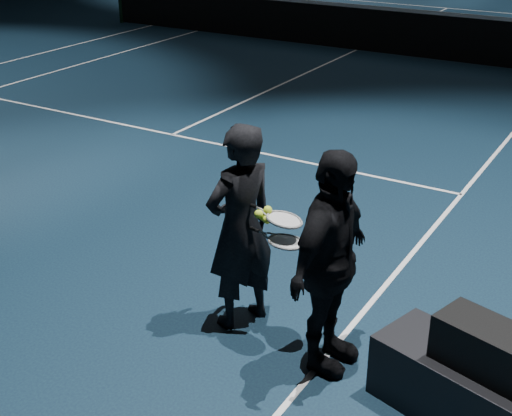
{
  "coord_description": "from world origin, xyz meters",
  "views": [
    {
      "loc": [
        5.91,
        -13.99,
        3.25
      ],
      "look_at": [
        3.48,
        -9.92,
        1.08
      ],
      "focal_mm": 50.0,
      "sensor_mm": 36.0,
      "label": 1
    }
  ],
  "objects_px": {
    "player_bench": "(489,403)",
    "racket_lower": "(286,242)",
    "player_b": "(330,264)",
    "racket_upper": "(284,220)",
    "tennis_balls": "(266,216)",
    "racket_bag": "(497,352)",
    "player_a": "(240,228)"
  },
  "relations": [
    {
      "from": "player_bench",
      "to": "racket_lower",
      "type": "bearing_deg",
      "value": -170.64
    },
    {
      "from": "player_b",
      "to": "racket_upper",
      "type": "height_order",
      "value": "player_b"
    },
    {
      "from": "player_b",
      "to": "racket_lower",
      "type": "bearing_deg",
      "value": 81.28
    },
    {
      "from": "player_bench",
      "to": "player_b",
      "type": "relative_size",
      "value": 0.93
    },
    {
      "from": "player_b",
      "to": "tennis_balls",
      "type": "height_order",
      "value": "player_b"
    },
    {
      "from": "racket_bag",
      "to": "racket_upper",
      "type": "xyz_separation_m",
      "value": [
        -1.64,
        0.25,
        0.4
      ]
    },
    {
      "from": "racket_lower",
      "to": "racket_upper",
      "type": "relative_size",
      "value": 1.0
    },
    {
      "from": "player_b",
      "to": "tennis_balls",
      "type": "xyz_separation_m",
      "value": [
        -0.58,
        0.12,
        0.18
      ]
    },
    {
      "from": "racket_lower",
      "to": "tennis_balls",
      "type": "height_order",
      "value": "tennis_balls"
    },
    {
      "from": "racket_upper",
      "to": "player_a",
      "type": "bearing_deg",
      "value": -178.29
    },
    {
      "from": "player_a",
      "to": "tennis_balls",
      "type": "height_order",
      "value": "player_a"
    },
    {
      "from": "player_bench",
      "to": "racket_bag",
      "type": "bearing_deg",
      "value": 0.0
    },
    {
      "from": "player_bench",
      "to": "tennis_balls",
      "type": "xyz_separation_m",
      "value": [
        -1.79,
        0.24,
        0.78
      ]
    },
    {
      "from": "player_b",
      "to": "racket_lower",
      "type": "distance_m",
      "value": 0.4
    },
    {
      "from": "racket_upper",
      "to": "tennis_balls",
      "type": "bearing_deg",
      "value": -170.43
    },
    {
      "from": "player_bench",
      "to": "tennis_balls",
      "type": "distance_m",
      "value": 1.97
    },
    {
      "from": "racket_bag",
      "to": "racket_lower",
      "type": "relative_size",
      "value": 1.14
    },
    {
      "from": "player_a",
      "to": "racket_upper",
      "type": "bearing_deg",
      "value": 106.35
    },
    {
      "from": "racket_bag",
      "to": "player_a",
      "type": "bearing_deg",
      "value": -171.39
    },
    {
      "from": "racket_lower",
      "to": "tennis_balls",
      "type": "distance_m",
      "value": 0.24
    },
    {
      "from": "racket_lower",
      "to": "tennis_balls",
      "type": "relative_size",
      "value": 5.67
    },
    {
      "from": "player_a",
      "to": "tennis_balls",
      "type": "bearing_deg",
      "value": 101.76
    },
    {
      "from": "racket_upper",
      "to": "player_bench",
      "type": "bearing_deg",
      "value": -2.04
    },
    {
      "from": "player_b",
      "to": "racket_upper",
      "type": "xyz_separation_m",
      "value": [
        -0.43,
        0.12,
        0.18
      ]
    },
    {
      "from": "racket_bag",
      "to": "player_b",
      "type": "height_order",
      "value": "player_b"
    },
    {
      "from": "racket_bag",
      "to": "player_a",
      "type": "relative_size",
      "value": 0.46
    },
    {
      "from": "racket_bag",
      "to": "tennis_balls",
      "type": "relative_size",
      "value": 6.48
    },
    {
      "from": "racket_upper",
      "to": "tennis_balls",
      "type": "xyz_separation_m",
      "value": [
        -0.15,
        -0.01,
        -0.0
      ]
    },
    {
      "from": "tennis_balls",
      "to": "racket_lower",
      "type": "bearing_deg",
      "value": -12.17
    },
    {
      "from": "player_a",
      "to": "racket_lower",
      "type": "relative_size",
      "value": 2.46
    },
    {
      "from": "player_a",
      "to": "player_b",
      "type": "bearing_deg",
      "value": 100.64
    },
    {
      "from": "player_bench",
      "to": "racket_bag",
      "type": "relative_size",
      "value": 2.0
    }
  ]
}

